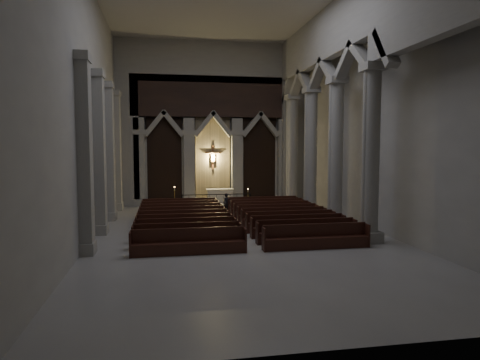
{
  "coord_description": "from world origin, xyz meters",
  "views": [
    {
      "loc": [
        -3.66,
        -20.36,
        4.39
      ],
      "look_at": [
        0.52,
        3.0,
        2.47
      ],
      "focal_mm": 32.0,
      "sensor_mm": 36.0,
      "label": 1
    }
  ],
  "objects_px": {
    "altar": "(220,196)",
    "pews": "(235,222)",
    "worshipper": "(227,204)",
    "altar_rail": "(217,198)",
    "candle_stand_left": "(175,203)",
    "candle_stand_right": "(248,201)"
  },
  "relations": [
    {
      "from": "candle_stand_right",
      "to": "pews",
      "type": "height_order",
      "value": "candle_stand_right"
    },
    {
      "from": "candle_stand_right",
      "to": "candle_stand_left",
      "type": "bearing_deg",
      "value": -177.35
    },
    {
      "from": "altar_rail",
      "to": "candle_stand_left",
      "type": "bearing_deg",
      "value": -178.56
    },
    {
      "from": "altar_rail",
      "to": "candle_stand_left",
      "type": "xyz_separation_m",
      "value": [
        -2.95,
        -0.07,
        -0.23
      ]
    },
    {
      "from": "candle_stand_left",
      "to": "candle_stand_right",
      "type": "xyz_separation_m",
      "value": [
        5.26,
        0.24,
        -0.07
      ]
    },
    {
      "from": "candle_stand_left",
      "to": "worshipper",
      "type": "height_order",
      "value": "candle_stand_left"
    },
    {
      "from": "altar_rail",
      "to": "pews",
      "type": "height_order",
      "value": "pews"
    },
    {
      "from": "pews",
      "to": "altar",
      "type": "bearing_deg",
      "value": 87.37
    },
    {
      "from": "altar_rail",
      "to": "worshipper",
      "type": "height_order",
      "value": "worshipper"
    },
    {
      "from": "candle_stand_right",
      "to": "worshipper",
      "type": "distance_m",
      "value": 3.74
    },
    {
      "from": "candle_stand_left",
      "to": "candle_stand_right",
      "type": "bearing_deg",
      "value": 2.65
    },
    {
      "from": "altar_rail",
      "to": "candle_stand_left",
      "type": "relative_size",
      "value": 3.2
    },
    {
      "from": "pews",
      "to": "worshipper",
      "type": "bearing_deg",
      "value": 86.44
    },
    {
      "from": "altar_rail",
      "to": "worshipper",
      "type": "bearing_deg",
      "value": -84.17
    },
    {
      "from": "pews",
      "to": "worshipper",
      "type": "xyz_separation_m",
      "value": [
        0.3,
        4.87,
        0.32
      ]
    },
    {
      "from": "worshipper",
      "to": "altar_rail",
      "type": "bearing_deg",
      "value": 79.48
    },
    {
      "from": "altar",
      "to": "altar_rail",
      "type": "xyz_separation_m",
      "value": [
        -0.43,
        -1.42,
        -0.02
      ]
    },
    {
      "from": "candle_stand_left",
      "to": "candle_stand_right",
      "type": "height_order",
      "value": "candle_stand_left"
    },
    {
      "from": "candle_stand_left",
      "to": "pews",
      "type": "xyz_separation_m",
      "value": [
        2.95,
        -7.77,
        -0.08
      ]
    },
    {
      "from": "candle_stand_right",
      "to": "worshipper",
      "type": "bearing_deg",
      "value": -122.6
    },
    {
      "from": "altar",
      "to": "pews",
      "type": "xyz_separation_m",
      "value": [
        -0.43,
        -9.27,
        -0.33
      ]
    },
    {
      "from": "pews",
      "to": "worshipper",
      "type": "height_order",
      "value": "worshipper"
    }
  ]
}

